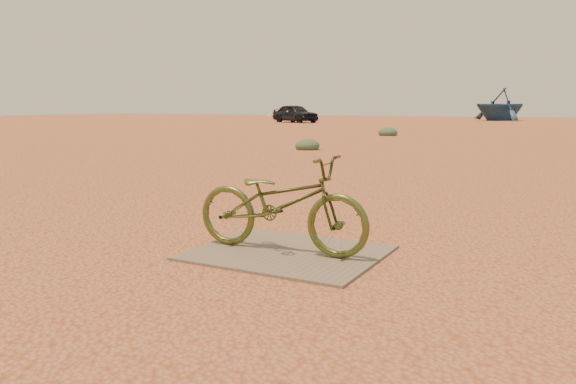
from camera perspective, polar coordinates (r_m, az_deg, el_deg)
The scene contains 8 objects.
ground at distance 4.80m, azimuth -5.19°, elevation -5.58°, with size 120.00×120.00×0.00m, color #C47849.
plywood_board at distance 4.57m, azimuth 0.00°, elevation -6.16°, with size 1.47×1.23×0.02m, color #6F5F4C.
bicycle at distance 4.50m, azimuth -0.73°, elevation -1.14°, with size 0.52×1.49×0.78m, color #4A5321.
car at distance 39.93m, azimuth 0.73°, elevation 7.99°, with size 1.51×3.74×1.28m, color black.
boat_near_left at distance 46.36m, azimuth 0.06°, elevation 8.00°, with size 3.80×5.32×1.10m, color silver.
boat_far_left at distance 47.84m, azimuth 20.76°, elevation 8.35°, with size 4.24×4.91×2.59m, color navy.
kale_a at distance 15.35m, azimuth 1.98°, elevation 4.34°, with size 0.67×0.67×0.37m, color #4A6542.
kale_c at distance 22.83m, azimuth 10.10°, elevation 5.67°, with size 0.76×0.76×0.42m, color #4A6542.
Camera 1 is at (2.57, -3.88, 1.19)m, focal length 35.00 mm.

